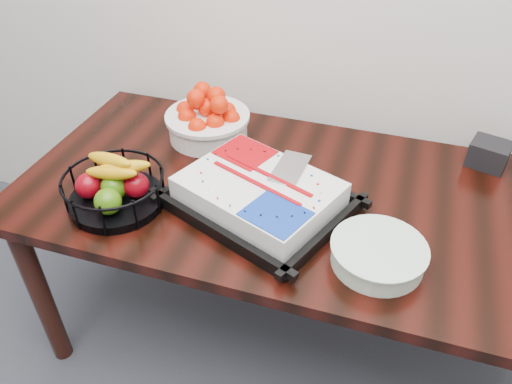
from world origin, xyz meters
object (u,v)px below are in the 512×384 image
(tangerine_bowl, at_px, (207,117))
(napkin_box, at_px, (489,154))
(cake_tray, at_px, (259,194))
(table, at_px, (292,211))
(fruit_basket, at_px, (114,187))
(plate_stack, at_px, (378,254))

(tangerine_bowl, distance_m, napkin_box, 1.00)
(cake_tray, relative_size, napkin_box, 4.99)
(table, height_order, tangerine_bowl, tangerine_bowl)
(tangerine_bowl, bearing_deg, fruit_basket, -104.70)
(fruit_basket, bearing_deg, table, 25.08)
(tangerine_bowl, height_order, plate_stack, tangerine_bowl)
(table, bearing_deg, tangerine_bowl, 150.09)
(cake_tray, height_order, fruit_basket, fruit_basket)
(tangerine_bowl, xyz_separation_m, napkin_box, (0.99, 0.13, -0.04))
(cake_tray, xyz_separation_m, tangerine_bowl, (-0.31, 0.33, 0.04))
(cake_tray, bearing_deg, plate_stack, -18.93)
(fruit_basket, distance_m, napkin_box, 1.25)
(fruit_basket, xyz_separation_m, napkin_box, (1.11, 0.59, -0.02))
(table, bearing_deg, plate_stack, -38.82)
(table, relative_size, fruit_basket, 5.78)
(napkin_box, bearing_deg, table, -149.76)
(table, xyz_separation_m, cake_tray, (-0.08, -0.11, 0.13))
(fruit_basket, height_order, napkin_box, fruit_basket)
(table, relative_size, tangerine_bowl, 5.78)
(tangerine_bowl, bearing_deg, table, -29.91)
(cake_tray, height_order, napkin_box, cake_tray)
(cake_tray, bearing_deg, fruit_basket, -163.49)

